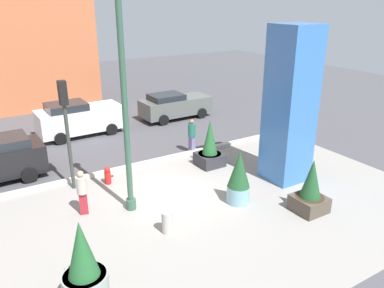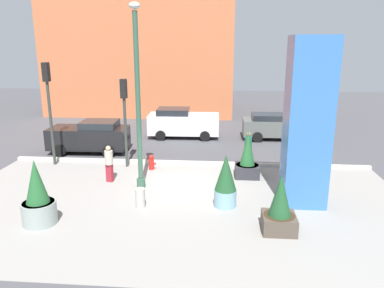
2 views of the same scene
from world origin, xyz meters
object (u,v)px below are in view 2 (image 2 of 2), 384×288
object	(u,v)px
potted_plant_curbside	(247,159)
traffic_light_corner	(125,109)
fire_hydrant	(151,162)
car_intersection	(183,123)
concrete_bollard	(140,198)
traffic_light_far_side	(49,98)
car_curb_east	(277,126)
pedestrian_crossing	(248,147)
art_pillar_blue	(307,123)
pedestrian_by_curb	(109,162)
lamp_post	(138,103)
potted_plant_near_left	(226,181)
potted_plant_mid_plaza	(38,198)
car_curb_west	(90,136)
potted_plant_near_right	(280,208)

from	to	relation	value
potted_plant_curbside	traffic_light_corner	xyz separation A→B (m)	(-5.88, 0.97, 2.09)
fire_hydrant	car_intersection	xyz separation A→B (m)	(0.81, 6.63, 0.59)
concrete_bollard	traffic_light_far_side	xyz separation A→B (m)	(-5.46, 4.73, 3.01)
car_curb_east	pedestrian_crossing	world-z (taller)	pedestrian_crossing
traffic_light_corner	traffic_light_far_side	bearing A→B (deg)	179.75
traffic_light_far_side	fire_hydrant	bearing A→B (deg)	-4.13
art_pillar_blue	traffic_light_far_side	xyz separation A→B (m)	(-11.58, 3.70, 0.26)
car_curb_east	car_intersection	bearing A→B (deg)	-179.79
car_intersection	pedestrian_by_curb	distance (m)	8.75
lamp_post	potted_plant_near_left	xyz separation A→B (m)	(3.58, -1.61, -2.66)
potted_plant_near_left	traffic_light_far_side	distance (m)	9.95
lamp_post	traffic_light_corner	xyz separation A→B (m)	(-1.30, 2.72, -0.73)
potted_plant_mid_plaza	traffic_light_far_side	bearing A→B (deg)	110.17
lamp_post	art_pillar_blue	bearing A→B (deg)	-8.40
car_curb_west	pedestrian_crossing	size ratio (longest dim) A/B	2.57
pedestrian_crossing	car_curb_east	bearing A→B (deg)	68.84
art_pillar_blue	traffic_light_far_side	size ratio (longest dim) A/B	1.23
potted_plant_curbside	concrete_bollard	world-z (taller)	potted_plant_curbside
car_intersection	car_curb_west	world-z (taller)	car_intersection
potted_plant_curbside	pedestrian_by_curb	size ratio (longest dim) A/B	1.31
traffic_light_corner	car_curb_west	bearing A→B (deg)	138.37
fire_hydrant	concrete_bollard	distance (m)	4.38
potted_plant_near_right	traffic_light_corner	world-z (taller)	traffic_light_corner
concrete_bollard	pedestrian_crossing	world-z (taller)	pedestrian_crossing
fire_hydrant	car_curb_west	world-z (taller)	car_curb_west
potted_plant_near_right	traffic_light_corner	xyz separation A→B (m)	(-6.64, 6.15, 2.12)
potted_plant_mid_plaza	car_curb_west	size ratio (longest dim) A/B	0.52
potted_plant_near_left	pedestrian_by_curb	xyz separation A→B (m)	(-5.11, 2.18, -0.08)
art_pillar_blue	potted_plant_near_left	xyz separation A→B (m)	(-2.95, -0.65, -2.13)
potted_plant_near_right	pedestrian_crossing	world-z (taller)	potted_plant_near_right
car_curb_east	car_intersection	xyz separation A→B (m)	(-6.04, -0.02, 0.13)
car_curb_east	traffic_light_corner	bearing A→B (deg)	-142.27
potted_plant_near_left	pedestrian_crossing	world-z (taller)	potted_plant_near_left
potted_plant_near_right	car_curb_east	bearing A→B (deg)	83.08
potted_plant_mid_plaza	traffic_light_corner	bearing A→B (deg)	77.28
potted_plant_near_right	potted_plant_near_left	bearing A→B (deg)	133.91
car_curb_east	lamp_post	bearing A→B (deg)	-127.20
potted_plant_curbside	pedestrian_by_curb	world-z (taller)	potted_plant_curbside
art_pillar_blue	lamp_post	bearing A→B (deg)	171.60
concrete_bollard	traffic_light_corner	xyz separation A→B (m)	(-1.71, 4.71, 2.55)
car_intersection	potted_plant_near_right	bearing A→B (deg)	-70.01
traffic_light_corner	lamp_post	bearing A→B (deg)	-64.37
potted_plant_near_left	traffic_light_far_side	xyz separation A→B (m)	(-8.63, 4.35, 2.39)
car_curb_west	pedestrian_crossing	world-z (taller)	car_curb_west
potted_plant_mid_plaza	car_curb_west	world-z (taller)	potted_plant_mid_plaza
potted_plant_mid_plaza	pedestrian_by_curb	distance (m)	4.32
traffic_light_far_side	potted_plant_mid_plaza	bearing A→B (deg)	-69.83
potted_plant_near_left	pedestrian_crossing	size ratio (longest dim) A/B	1.19
car_curb_east	fire_hydrant	bearing A→B (deg)	-135.81
lamp_post	potted_plant_curbside	size ratio (longest dim) A/B	3.45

